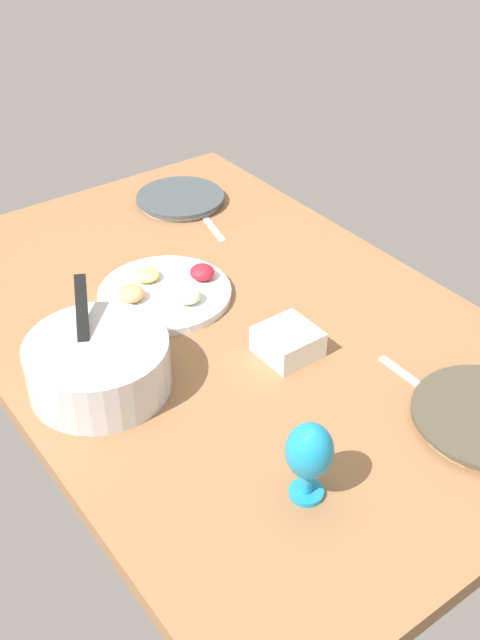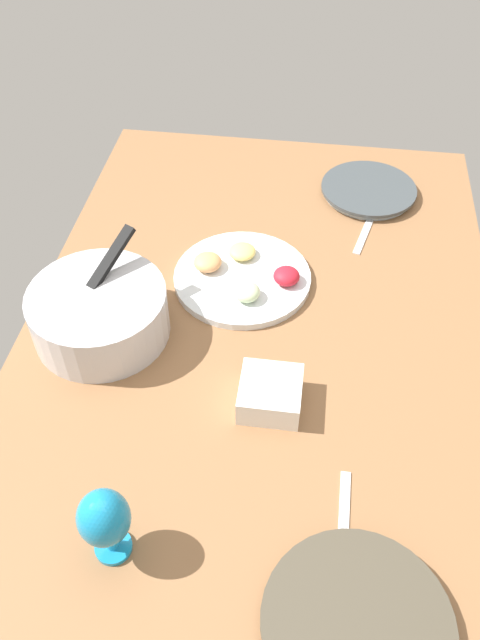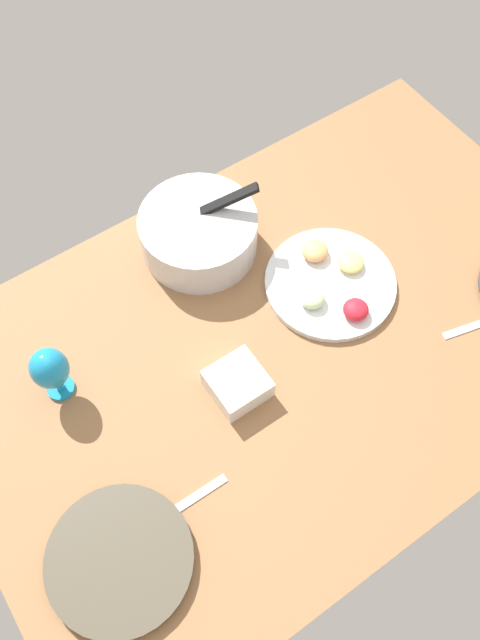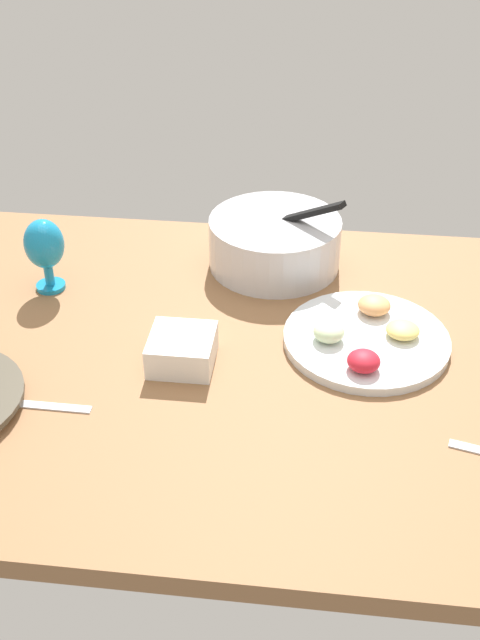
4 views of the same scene
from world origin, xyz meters
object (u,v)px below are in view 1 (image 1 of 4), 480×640
at_px(dinner_plate_right, 180,199).
at_px(mixing_bowl, 98,363).
at_px(fruit_platter, 165,291).
at_px(hurricane_glass_blue, 309,454).
at_px(square_bowl_white, 288,341).

relative_size(dinner_plate_right, mixing_bowl, 0.87).
bearing_deg(dinner_plate_right, mixing_bowl, 135.86).
distance_m(dinner_plate_right, fruit_platter, 0.49).
bearing_deg(hurricane_glass_blue, square_bowl_white, -34.44).
bearing_deg(square_bowl_white, mixing_bowl, 69.48).
distance_m(dinner_plate_right, hurricane_glass_blue, 1.15).
relative_size(dinner_plate_right, square_bowl_white, 2.15).
xyz_separation_m(fruit_platter, hurricane_glass_blue, (-0.67, 0.13, 0.09)).
distance_m(hurricane_glass_blue, square_bowl_white, 0.41).
bearing_deg(dinner_plate_right, hurricane_glass_blue, 158.51).
bearing_deg(mixing_bowl, fruit_platter, -54.32).
bearing_deg(square_bowl_white, hurricane_glass_blue, 145.56).
xyz_separation_m(dinner_plate_right, square_bowl_white, (-0.74, 0.19, 0.02)).
bearing_deg(square_bowl_white, dinner_plate_right, -14.72).
relative_size(dinner_plate_right, hurricane_glass_blue, 1.58).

